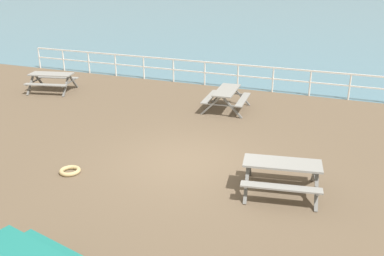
{
  "coord_description": "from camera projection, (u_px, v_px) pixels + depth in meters",
  "views": [
    {
      "loc": [
        4.16,
        -9.9,
        5.06
      ],
      "look_at": [
        -0.01,
        0.51,
        0.8
      ],
      "focal_mm": 40.21,
      "sensor_mm": 36.0,
      "label": 1
    }
  ],
  "objects": [
    {
      "name": "ground_plane",
      "position": [
        186.0,
        165.0,
        11.87
      ],
      "size": [
        30.0,
        24.0,
        0.2
      ],
      "primitive_type": "cube",
      "color": "brown"
    },
    {
      "name": "sea_band",
      "position": [
        337.0,
        5.0,
        57.61
      ],
      "size": [
        142.0,
        90.0,
        0.01
      ],
      "primitive_type": "cube",
      "color": "teal",
      "rests_on": "ground"
    },
    {
      "name": "seaward_railing",
      "position": [
        255.0,
        74.0,
        18.3
      ],
      "size": [
        23.07,
        0.07,
        1.08
      ],
      "color": "white",
      "rests_on": "ground"
    },
    {
      "name": "picnic_table_near_left",
      "position": [
        52.0,
        78.0,
        18.21
      ],
      "size": [
        2.1,
        1.89,
        0.8
      ],
      "rotation": [
        0.0,
        0.0,
        0.24
      ],
      "color": "gray",
      "rests_on": "ground"
    },
    {
      "name": "picnic_table_mid_centre",
      "position": [
        282.0,
        170.0,
        10.04
      ],
      "size": [
        2.03,
        1.81,
        0.8
      ],
      "rotation": [
        0.0,
        0.0,
        0.18
      ],
      "color": "gray",
      "rests_on": "ground"
    },
    {
      "name": "picnic_table_far_right",
      "position": [
        226.0,
        95.0,
        15.85
      ],
      "size": [
        1.67,
        1.92,
        0.8
      ],
      "rotation": [
        0.0,
        0.0,
        1.65
      ],
      "color": "gray",
      "rests_on": "ground"
    },
    {
      "name": "rope_coil",
      "position": [
        70.0,
        171.0,
        11.16
      ],
      "size": [
        0.55,
        0.55,
        0.11
      ],
      "primitive_type": "torus",
      "color": "tan",
      "rests_on": "ground"
    }
  ]
}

